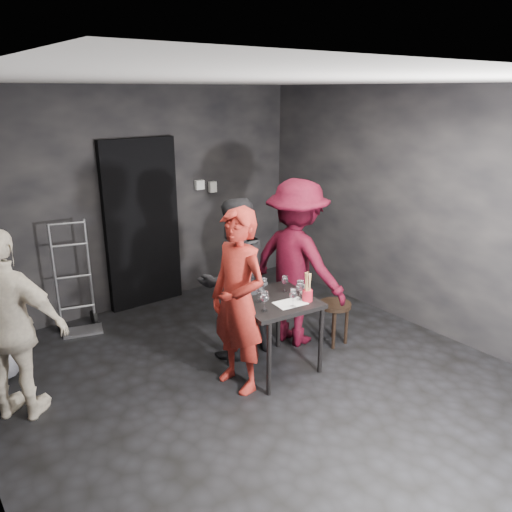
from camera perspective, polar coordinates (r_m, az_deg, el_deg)
floor at (r=4.82m, az=0.80°, el=-14.69°), size 4.50×5.00×0.02m
ceiling at (r=4.03m, az=0.98°, el=19.38°), size 4.50×5.00×0.02m
wall_back at (r=6.33m, az=-13.32°, el=6.25°), size 4.50×0.04×2.70m
wall_right at (r=5.85m, az=18.57°, el=4.81°), size 0.04×5.00×2.70m
doorway at (r=6.34m, az=-12.89°, el=3.52°), size 0.95×0.10×2.10m
wallbox_upper at (r=6.65m, az=-6.47°, el=8.08°), size 0.12×0.06×0.12m
wallbox_lower at (r=6.76m, az=-4.99°, el=7.87°), size 0.10×0.06×0.14m
hand_truck at (r=6.08m, az=-19.63°, el=-5.99°), size 0.43×0.36×1.28m
tasting_table at (r=4.79m, az=2.13°, el=-6.01°), size 0.72×0.72×0.75m
stool at (r=5.45m, az=8.97°, el=-6.25°), size 0.35×0.35×0.47m
server_red at (r=4.40m, az=-2.06°, el=-3.85°), size 0.54×0.75×1.93m
woman_black at (r=4.99m, az=-2.50°, el=-1.75°), size 0.89×0.49×1.82m
man_maroon at (r=5.23m, az=4.72°, el=0.91°), size 0.91×1.48×2.13m
bystander_cream at (r=4.48m, az=-26.41°, el=-6.45°), size 1.11×1.08×1.79m
tasting_mat at (r=4.66m, az=3.96°, el=-5.39°), size 0.31×0.23×0.00m
wine_glass_a at (r=4.46m, az=0.99°, el=-5.09°), size 0.10×0.10×0.21m
wine_glass_b at (r=4.64m, az=0.30°, el=-4.01°), size 0.11×0.11×0.22m
wine_glass_c at (r=4.81m, az=0.93°, el=-3.40°), size 0.08×0.08×0.19m
wine_glass_d at (r=4.56m, az=4.27°, el=-4.70°), size 0.10×0.10×0.19m
wine_glass_e at (r=4.70m, az=5.06°, el=-3.83°), size 0.09×0.09×0.21m
wine_glass_f at (r=4.89m, az=3.32°, el=-3.10°), size 0.08×0.08×0.18m
wine_bottle at (r=4.57m, az=-1.23°, el=-4.40°), size 0.07×0.07×0.29m
breadstick_cup at (r=4.68m, az=5.92°, el=-3.58°), size 0.10×0.10×0.30m
reserved_card at (r=4.86m, az=5.42°, el=-3.85°), size 0.12×0.14×0.09m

